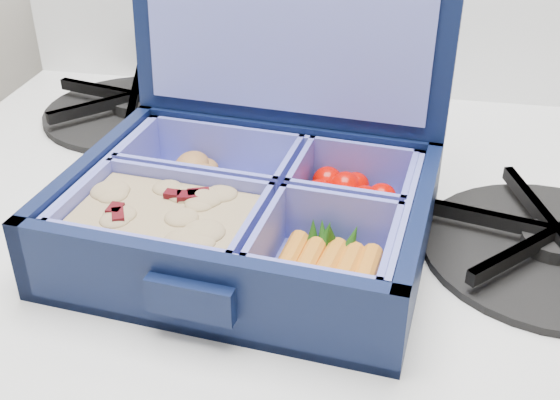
# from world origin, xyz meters

# --- Properties ---
(bento_box) EXTENTS (0.27, 0.22, 0.06)m
(bento_box) POSITION_xyz_m (0.23, 1.60, 1.03)
(bento_box) COLOR #0B1536
(bento_box) RESTS_ON stove
(burner_grate) EXTENTS (0.23, 0.23, 0.03)m
(burner_grate) POSITION_xyz_m (0.45, 1.63, 1.02)
(burner_grate) COLOR black
(burner_grate) RESTS_ON stove
(burner_grate_rear) EXTENTS (0.23, 0.23, 0.02)m
(burner_grate_rear) POSITION_xyz_m (0.06, 1.81, 1.01)
(burner_grate_rear) COLOR black
(burner_grate_rear) RESTS_ON stove
(fork) EXTENTS (0.11, 0.17, 0.01)m
(fork) POSITION_xyz_m (0.28, 1.72, 1.01)
(fork) COLOR #B3B3B3
(fork) RESTS_ON stove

